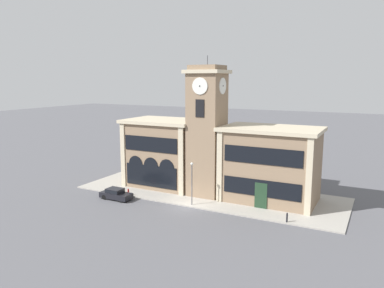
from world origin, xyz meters
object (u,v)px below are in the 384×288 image
Objects in this scene: street_lamp at (192,177)px; fire_hydrant at (128,192)px; parked_car_near at (116,194)px; bollard at (287,218)px.

street_lamp reaches higher than fire_hydrant.
parked_car_near is 4.87× the size of fire_hydrant.
parked_car_near is 21.77m from bollard.
street_lamp is 5.00× the size of bollard.
street_lamp is at bearing 178.19° from bollard.
bollard reaches higher than fire_hydrant.
parked_car_near is 1.93m from fire_hydrant.
parked_car_near is at bearing -175.07° from bollard.
parked_car_near reaches higher than bollard.
street_lamp is at bearing 12.47° from parked_car_near.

